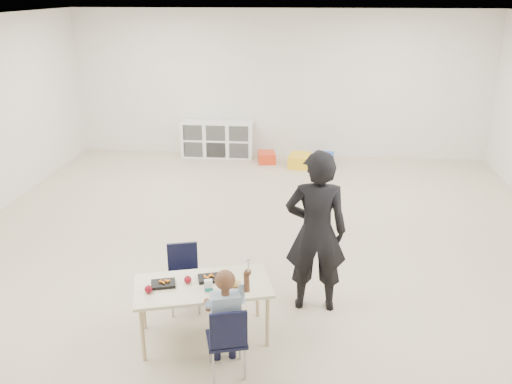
# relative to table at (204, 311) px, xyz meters

# --- Properties ---
(room) EXTENTS (9.00, 9.02, 2.80)m
(room) POSITION_rel_table_xyz_m (0.36, 1.64, 1.11)
(room) COLOR beige
(room) RESTS_ON ground
(table) EXTENTS (1.37, 0.94, 0.57)m
(table) POSITION_rel_table_xyz_m (0.00, 0.00, 0.00)
(table) COLOR beige
(table) RESTS_ON ground
(chair_near) EXTENTS (0.40, 0.39, 0.68)m
(chair_near) POSITION_rel_table_xyz_m (0.29, -0.47, 0.05)
(chair_near) COLOR black
(chair_near) RESTS_ON ground
(chair_far) EXTENTS (0.40, 0.39, 0.68)m
(chair_far) POSITION_rel_table_xyz_m (-0.29, 0.47, 0.05)
(chair_far) COLOR black
(chair_far) RESTS_ON ground
(child) EXTENTS (0.56, 0.56, 1.08)m
(child) POSITION_rel_table_xyz_m (0.29, -0.47, 0.25)
(child) COLOR #B0CEEE
(child) RESTS_ON chair_near
(lunch_tray_near) EXTENTS (0.26, 0.21, 0.03)m
(lunch_tray_near) POSITION_rel_table_xyz_m (0.05, 0.09, 0.30)
(lunch_tray_near) COLOR black
(lunch_tray_near) RESTS_ON table
(lunch_tray_far) EXTENTS (0.26, 0.21, 0.03)m
(lunch_tray_far) POSITION_rel_table_xyz_m (-0.36, -0.05, 0.30)
(lunch_tray_far) COLOR black
(lunch_tray_far) RESTS_ON table
(milk_carton) EXTENTS (0.09, 0.09, 0.10)m
(milk_carton) POSITION_rel_table_xyz_m (0.07, -0.10, 0.33)
(milk_carton) COLOR white
(milk_carton) RESTS_ON table
(bread_roll) EXTENTS (0.09, 0.09, 0.07)m
(bread_roll) POSITION_rel_table_xyz_m (0.31, -0.01, 0.32)
(bread_roll) COLOR #D9AE59
(bread_roll) RESTS_ON table
(apple_near) EXTENTS (0.07, 0.07, 0.07)m
(apple_near) POSITION_rel_table_xyz_m (-0.14, 0.01, 0.32)
(apple_near) COLOR maroon
(apple_near) RESTS_ON table
(apple_far) EXTENTS (0.07, 0.07, 0.07)m
(apple_far) POSITION_rel_table_xyz_m (-0.46, -0.19, 0.32)
(apple_far) COLOR maroon
(apple_far) RESTS_ON table
(cubby_shelf) EXTENTS (1.40, 0.40, 0.70)m
(cubby_shelf) POSITION_rel_table_xyz_m (-0.84, 5.92, 0.06)
(cubby_shelf) COLOR white
(cubby_shelf) RESTS_ON ground
(adult) EXTENTS (0.64, 0.43, 1.71)m
(adult) POSITION_rel_table_xyz_m (1.04, 0.64, 0.56)
(adult) COLOR black
(adult) RESTS_ON ground
(bin_red) EXTENTS (0.38, 0.45, 0.20)m
(bin_red) POSITION_rel_table_xyz_m (0.16, 5.61, -0.19)
(bin_red) COLOR red
(bin_red) RESTS_ON ground
(bin_yellow) EXTENTS (0.44, 0.53, 0.23)m
(bin_yellow) POSITION_rel_table_xyz_m (0.79, 5.41, -0.17)
(bin_yellow) COLOR yellow
(bin_yellow) RESTS_ON ground
(bin_blue) EXTENTS (0.42, 0.50, 0.22)m
(bin_blue) POSITION_rel_table_xyz_m (1.23, 5.53, -0.18)
(bin_blue) COLOR blue
(bin_blue) RESTS_ON ground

